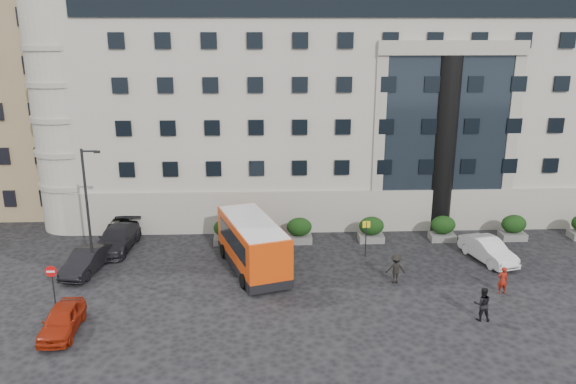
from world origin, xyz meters
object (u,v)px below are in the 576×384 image
(no_entry_sign, at_px, (52,277))
(pedestrian_c, at_px, (396,269))
(hedge_a, at_px, (226,231))
(parked_car_b, at_px, (86,261))
(street_lamp, at_px, (88,207))
(red_truck, at_px, (83,191))
(bus_stop_sign, at_px, (366,232))
(parked_car_d, at_px, (121,227))
(pedestrian_a, at_px, (503,280))
(parked_car_c, at_px, (117,238))
(hedge_b, at_px, (299,230))
(minibus, at_px, (253,243))
(pedestrian_b, at_px, (482,304))
(parked_car_a, at_px, (62,320))
(white_taxi, at_px, (488,250))
(hedge_c, at_px, (371,229))
(hedge_d, at_px, (443,228))
(hedge_e, at_px, (513,227))

(no_entry_sign, xyz_separation_m, pedestrian_c, (19.62, 1.97, -0.74))
(hedge_a, bearing_deg, parked_car_b, -151.79)
(street_lamp, height_order, red_truck, street_lamp)
(bus_stop_sign, relative_size, parked_car_d, 0.53)
(red_truck, xyz_separation_m, pedestrian_a, (29.04, -16.94, -0.80))
(pedestrian_c, bearing_deg, pedestrian_a, 168.15)
(hedge_a, bearing_deg, pedestrian_a, -27.33)
(parked_car_c, xyz_separation_m, pedestrian_c, (18.12, -6.08, 0.12))
(hedge_b, distance_m, parked_car_d, 13.20)
(hedge_b, xyz_separation_m, minibus, (-3.23, -4.50, 0.85))
(parked_car_d, distance_m, pedestrian_b, 25.75)
(minibus, xyz_separation_m, parked_car_a, (-9.47, -7.41, -1.09))
(parked_car_a, height_order, pedestrian_b, pedestrian_b)
(parked_car_c, height_order, pedestrian_b, pedestrian_b)
(street_lamp, bearing_deg, pedestrian_b, -16.94)
(red_truck, bearing_deg, parked_car_d, -64.83)
(white_taxi, xyz_separation_m, pedestrian_c, (-6.85, -3.05, 0.15))
(hedge_c, height_order, pedestrian_b, pedestrian_b)
(street_lamp, relative_size, parked_car_a, 1.97)
(red_truck, xyz_separation_m, white_taxi, (30.02, -12.23, -0.86))
(hedge_a, height_order, white_taxi, hedge_a)
(hedge_a, height_order, parked_car_c, hedge_a)
(minibus, relative_size, pedestrian_a, 4.97)
(hedge_a, bearing_deg, street_lamp, -148.84)
(pedestrian_b, xyz_separation_m, pedestrian_c, (-3.53, 4.66, -0.02))
(parked_car_b, bearing_deg, hedge_d, 20.22)
(bus_stop_sign, xyz_separation_m, parked_car_d, (-17.37, 4.62, -1.07))
(hedge_c, height_order, minibus, minibus)
(hedge_d, xyz_separation_m, street_lamp, (-23.54, -4.80, 3.44))
(hedge_b, height_order, white_taxi, hedge_b)
(street_lamp, bearing_deg, parked_car_c, 83.75)
(minibus, bearing_deg, hedge_c, 10.32)
(hedge_a, relative_size, white_taxi, 0.40)
(hedge_d, bearing_deg, hedge_c, 180.00)
(hedge_e, relative_size, parked_car_b, 0.41)
(no_entry_sign, xyz_separation_m, parked_car_d, (1.13, 10.66, -0.99))
(parked_car_a, height_order, parked_car_d, parked_car_a)
(hedge_e, xyz_separation_m, no_entry_sign, (-29.80, -8.84, 0.72))
(red_truck, distance_m, parked_car_b, 13.63)
(hedge_a, xyz_separation_m, bus_stop_sign, (9.50, -2.80, 0.80))
(parked_car_a, distance_m, white_taxi, 26.25)
(red_truck, xyz_separation_m, pedestrian_b, (26.70, -19.95, -0.69))
(street_lamp, bearing_deg, bus_stop_sign, 6.54)
(hedge_b, relative_size, pedestrian_c, 1.01)
(parked_car_c, relative_size, white_taxi, 1.19)
(parked_car_a, xyz_separation_m, parked_car_b, (-1.01, 7.35, 0.05))
(parked_car_c, height_order, parked_car_d, parked_car_c)
(street_lamp, height_order, parked_car_c, street_lamp)
(parked_car_a, bearing_deg, no_entry_sign, 113.89)
(bus_stop_sign, distance_m, parked_car_c, 17.14)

